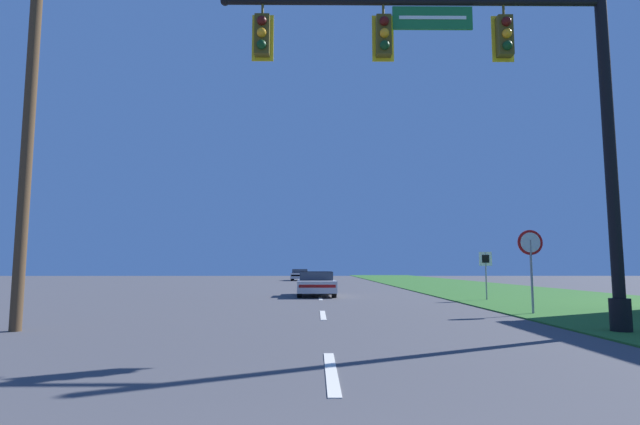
# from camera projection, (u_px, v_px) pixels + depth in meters

# --- Properties ---
(grass_verge_right) EXTENTS (10.00, 110.00, 0.04)m
(grass_verge_right) POSITION_uv_depth(u_px,v_px,m) (489.00, 290.00, 30.74)
(grass_verge_right) COLOR #2D6626
(grass_verge_right) RESTS_ON ground
(road_center_line) EXTENTS (0.16, 34.80, 0.01)m
(road_center_line) POSITION_uv_depth(u_px,v_px,m) (320.00, 298.00, 22.70)
(road_center_line) COLOR silver
(road_center_line) RESTS_ON ground
(signal_mast) EXTENTS (9.04, 0.47, 8.37)m
(signal_mast) POSITION_uv_depth(u_px,v_px,m) (504.00, 98.00, 11.31)
(signal_mast) COLOR black
(signal_mast) RESTS_ON grass_verge_right
(car_ahead) EXTENTS (1.93, 4.43, 1.19)m
(car_ahead) POSITION_uv_depth(u_px,v_px,m) (316.00, 284.00, 24.66)
(car_ahead) COLOR black
(car_ahead) RESTS_ON ground
(far_car) EXTENTS (1.82, 4.25, 1.19)m
(far_car) POSITION_uv_depth(u_px,v_px,m) (300.00, 275.00, 52.94)
(far_car) COLOR black
(far_car) RESTS_ON ground
(stop_sign) EXTENTS (0.76, 0.07, 2.50)m
(stop_sign) POSITION_uv_depth(u_px,v_px,m) (531.00, 252.00, 15.14)
(stop_sign) COLOR gray
(stop_sign) RESTS_ON grass_verge_right
(route_sign_post) EXTENTS (0.55, 0.06, 2.03)m
(route_sign_post) POSITION_uv_depth(u_px,v_px,m) (486.00, 265.00, 21.32)
(route_sign_post) COLOR gray
(route_sign_post) RESTS_ON grass_verge_right
(utility_pole_near) EXTENTS (1.80, 0.26, 9.20)m
(utility_pole_near) POSITION_uv_depth(u_px,v_px,m) (29.00, 123.00, 11.58)
(utility_pole_near) COLOR #4C3823
(utility_pole_near) RESTS_ON ground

